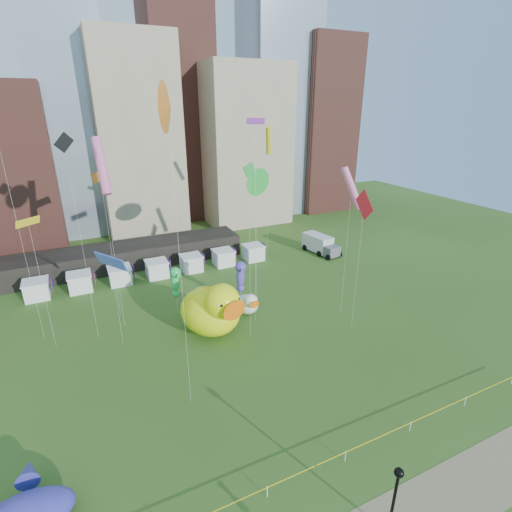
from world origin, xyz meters
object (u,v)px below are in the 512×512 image
big_duck (213,309)px  lamppost (395,494)px  small_duck (247,303)px  seahorse_green (175,280)px  whale_inflatable (26,512)px  box_truck (320,244)px  seahorse_purple (241,274)px

big_duck → lamppost: size_ratio=1.74×
small_duck → seahorse_green: seahorse_green is taller
whale_inflatable → box_truck: (40.40, 29.57, 0.41)m
lamppost → box_truck: size_ratio=0.73×
whale_inflatable → lamppost: lamppost is taller
big_duck → seahorse_purple: size_ratio=1.57×
small_duck → box_truck: size_ratio=0.52×
big_duck → seahorse_green: big_duck is taller
seahorse_green → whale_inflatable: seahorse_green is taller
big_duck → small_duck: big_duck is taller
seahorse_purple → whale_inflatable: size_ratio=0.84×
seahorse_purple → whale_inflatable: 28.91m
seahorse_green → seahorse_purple: seahorse_green is taller
whale_inflatable → big_duck: bearing=41.6°
lamppost → small_duck: bearing=83.4°
whale_inflatable → lamppost: (18.51, -9.39, 2.07)m
seahorse_purple → lamppost: (-3.17, -28.29, -0.93)m
big_duck → lamppost: big_duck is taller
lamppost → box_truck: (21.89, 38.96, -1.66)m
big_duck → whale_inflatable: bearing=-154.3°
small_duck → box_truck: box_truck is taller
small_duck → seahorse_green: (-7.33, 3.60, 3.00)m
small_duck → seahorse_purple: (0.14, 2.20, 2.80)m
seahorse_purple → lamppost: size_ratio=1.11×
seahorse_green → whale_inflatable: 24.98m
seahorse_green → lamppost: size_ratio=1.13×
seahorse_green → whale_inflatable: (-14.20, -20.29, -3.20)m
seahorse_green → seahorse_purple: (7.47, -1.40, -0.20)m
small_duck → whale_inflatable: size_ratio=0.54×
big_duck → small_duck: size_ratio=2.41×
seahorse_purple → small_duck: bearing=-83.9°
small_duck → lamppost: size_ratio=0.72×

